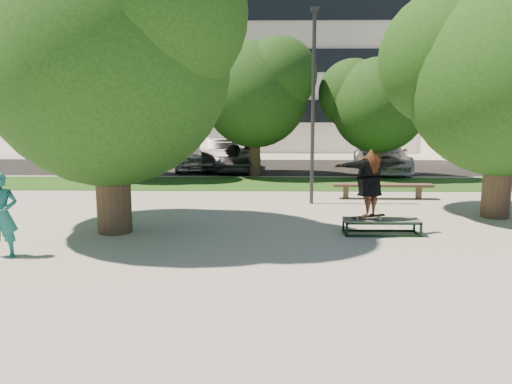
{
  "coord_description": "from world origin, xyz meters",
  "views": [
    {
      "loc": [
        -0.45,
        -10.96,
        2.93
      ],
      "look_at": [
        -0.7,
        0.6,
        1.08
      ],
      "focal_mm": 35.0,
      "sensor_mm": 36.0,
      "label": 1
    }
  ],
  "objects_px": {
    "tree_left": "(104,48)",
    "car_dark": "(217,154)",
    "bench": "(382,186)",
    "car_grey": "(236,157)",
    "car_silver_a": "(192,154)",
    "lamppost": "(313,105)",
    "bystander": "(1,215)",
    "grind_box": "(381,227)",
    "tree_right": "(501,69)",
    "car_silver_b": "(381,155)"
  },
  "relations": [
    {
      "from": "bench",
      "to": "car_silver_b",
      "type": "relative_size",
      "value": 0.6
    },
    {
      "from": "grind_box",
      "to": "car_grey",
      "type": "relative_size",
      "value": 0.36
    },
    {
      "from": "lamppost",
      "to": "bystander",
      "type": "xyz_separation_m",
      "value": [
        -6.83,
        -6.19,
        -2.27
      ]
    },
    {
      "from": "bystander",
      "to": "car_silver_b",
      "type": "bearing_deg",
      "value": 41.54
    },
    {
      "from": "tree_right",
      "to": "car_silver_a",
      "type": "relative_size",
      "value": 1.35
    },
    {
      "from": "tree_left",
      "to": "car_dark",
      "type": "relative_size",
      "value": 1.43
    },
    {
      "from": "grind_box",
      "to": "tree_left",
      "type": "bearing_deg",
      "value": 178.33
    },
    {
      "from": "car_silver_a",
      "to": "bench",
      "type": "bearing_deg",
      "value": -59.95
    },
    {
      "from": "car_dark",
      "to": "bystander",
      "type": "bearing_deg",
      "value": -110.46
    },
    {
      "from": "bystander",
      "to": "bench",
      "type": "height_order",
      "value": "bystander"
    },
    {
      "from": "car_dark",
      "to": "car_silver_b",
      "type": "relative_size",
      "value": 0.89
    },
    {
      "from": "car_silver_a",
      "to": "tree_right",
      "type": "bearing_deg",
      "value": -60.38
    },
    {
      "from": "bystander",
      "to": "grind_box",
      "type": "bearing_deg",
      "value": 2.26
    },
    {
      "from": "bystander",
      "to": "car_grey",
      "type": "distance_m",
      "value": 15.74
    },
    {
      "from": "lamppost",
      "to": "car_silver_b",
      "type": "distance_m",
      "value": 10.07
    },
    {
      "from": "car_grey",
      "to": "car_silver_a",
      "type": "bearing_deg",
      "value": 162.8
    },
    {
      "from": "tree_left",
      "to": "car_silver_b",
      "type": "height_order",
      "value": "tree_left"
    },
    {
      "from": "lamppost",
      "to": "grind_box",
      "type": "distance_m",
      "value": 5.23
    },
    {
      "from": "tree_left",
      "to": "grind_box",
      "type": "height_order",
      "value": "tree_left"
    },
    {
      "from": "tree_right",
      "to": "car_silver_b",
      "type": "relative_size",
      "value": 1.16
    },
    {
      "from": "car_grey",
      "to": "lamppost",
      "type": "bearing_deg",
      "value": -75.46
    },
    {
      "from": "tree_right",
      "to": "grind_box",
      "type": "distance_m",
      "value": 5.73
    },
    {
      "from": "lamppost",
      "to": "bench",
      "type": "distance_m",
      "value": 3.81
    },
    {
      "from": "tree_right",
      "to": "car_dark",
      "type": "relative_size",
      "value": 1.31
    },
    {
      "from": "bystander",
      "to": "car_silver_a",
      "type": "distance_m",
      "value": 15.89
    },
    {
      "from": "bystander",
      "to": "car_silver_a",
      "type": "bearing_deg",
      "value": 72.3
    },
    {
      "from": "bystander",
      "to": "car_grey",
      "type": "height_order",
      "value": "bystander"
    },
    {
      "from": "bench",
      "to": "tree_left",
      "type": "bearing_deg",
      "value": -147.0
    },
    {
      "from": "car_silver_b",
      "to": "bystander",
      "type": "bearing_deg",
      "value": -123.26
    },
    {
      "from": "lamppost",
      "to": "car_grey",
      "type": "distance_m",
      "value": 9.87
    },
    {
      "from": "bench",
      "to": "car_silver_a",
      "type": "relative_size",
      "value": 0.7
    },
    {
      "from": "tree_left",
      "to": "tree_right",
      "type": "distance_m",
      "value": 10.41
    },
    {
      "from": "car_dark",
      "to": "car_silver_a",
      "type": "bearing_deg",
      "value": 163.94
    },
    {
      "from": "bench",
      "to": "bystander",
      "type": "bearing_deg",
      "value": -141.47
    },
    {
      "from": "bench",
      "to": "car_grey",
      "type": "distance_m",
      "value": 9.82
    },
    {
      "from": "bench",
      "to": "car_grey",
      "type": "xyz_separation_m",
      "value": [
        -5.5,
        8.13,
        0.27
      ]
    },
    {
      "from": "car_grey",
      "to": "tree_right",
      "type": "bearing_deg",
      "value": -57.99
    },
    {
      "from": "tree_left",
      "to": "car_silver_b",
      "type": "bearing_deg",
      "value": 53.25
    },
    {
      "from": "tree_left",
      "to": "grind_box",
      "type": "relative_size",
      "value": 3.95
    },
    {
      "from": "car_silver_b",
      "to": "tree_right",
      "type": "bearing_deg",
      "value": -83.24
    },
    {
      "from": "bench",
      "to": "car_dark",
      "type": "relative_size",
      "value": 0.68
    },
    {
      "from": "tree_left",
      "to": "bystander",
      "type": "bearing_deg",
      "value": -123.82
    },
    {
      "from": "tree_left",
      "to": "car_silver_a",
      "type": "xyz_separation_m",
      "value": [
        0.0,
        13.53,
        -3.6
      ]
    },
    {
      "from": "tree_right",
      "to": "bench",
      "type": "distance_m",
      "value": 5.24
    },
    {
      "from": "tree_right",
      "to": "car_silver_b",
      "type": "distance_m",
      "value": 11.26
    },
    {
      "from": "car_grey",
      "to": "car_silver_b",
      "type": "bearing_deg",
      "value": -5.66
    },
    {
      "from": "grind_box",
      "to": "car_silver_a",
      "type": "relative_size",
      "value": 0.37
    },
    {
      "from": "car_silver_a",
      "to": "car_grey",
      "type": "relative_size",
      "value": 0.95
    },
    {
      "from": "lamppost",
      "to": "grind_box",
      "type": "bearing_deg",
      "value": -72.0
    },
    {
      "from": "lamppost",
      "to": "car_grey",
      "type": "bearing_deg",
      "value": 108.29
    }
  ]
}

